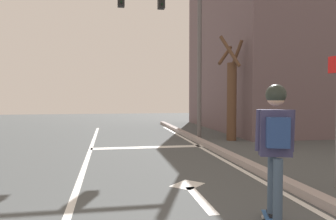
{
  "coord_description": "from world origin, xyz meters",
  "views": [
    {
      "loc": [
        0.28,
        -0.91,
        1.61
      ],
      "look_at": [
        1.44,
        5.44,
        1.35
      ],
      "focal_mm": 34.72,
      "sensor_mm": 36.0,
      "label": 1
    }
  ],
  "objects": [
    {
      "name": "lane_line_center",
      "position": [
        -0.28,
        6.0,
        0.0
      ],
      "size": [
        0.12,
        20.0,
        0.01
      ],
      "primitive_type": "cube",
      "color": "white",
      "rests_on": "ground"
    },
    {
      "name": "lane_line_curbside",
      "position": [
        3.14,
        6.0,
        0.0
      ],
      "size": [
        0.12,
        20.0,
        0.01
      ],
      "primitive_type": "cube",
      "color": "white",
      "rests_on": "ground"
    },
    {
      "name": "stop_bar",
      "position": [
        1.5,
        9.29,
        0.0
      ],
      "size": [
        3.57,
        0.4,
        0.01
      ],
      "primitive_type": "cube",
      "color": "white",
      "rests_on": "ground"
    },
    {
      "name": "lane_arrow_stem",
      "position": [
        1.68,
        3.95,
        0.0
      ],
      "size": [
        0.16,
        1.4,
        0.01
      ],
      "primitive_type": "cube",
      "color": "white",
      "rests_on": "ground"
    },
    {
      "name": "lane_arrow_head",
      "position": [
        1.68,
        4.8,
        0.0
      ],
      "size": [
        0.71,
        0.71,
        0.01
      ],
      "primitive_type": "cube",
      "rotation": [
        0.0,
        0.0,
        0.79
      ],
      "color": "white",
      "rests_on": "ground"
    },
    {
      "name": "curb_strip",
      "position": [
        3.39,
        6.0,
        0.07
      ],
      "size": [
        0.24,
        24.0,
        0.14
      ],
      "primitive_type": "cube",
      "color": "#9E9492",
      "rests_on": "ground"
    },
    {
      "name": "skater",
      "position": [
        2.27,
        2.72,
        1.15
      ],
      "size": [
        0.45,
        0.62,
        1.68
      ],
      "color": "#37495D",
      "rests_on": "skateboard"
    },
    {
      "name": "traffic_signal_mast",
      "position": [
        2.52,
        10.79,
        4.08
      ],
      "size": [
        4.39,
        0.34,
        5.83
      ],
      "color": "#595556",
      "rests_on": "ground"
    },
    {
      "name": "roadside_tree",
      "position": [
        4.71,
        10.39,
        1.65
      ],
      "size": [
        1.0,
        1.06,
        3.81
      ],
      "color": "brown",
      "rests_on": "ground"
    },
    {
      "name": "building_block",
      "position": [
        11.18,
        14.45,
        3.93
      ],
      "size": [
        11.78,
        9.21,
        7.86
      ],
      "primitive_type": "cube",
      "color": "#645155",
      "rests_on": "ground"
    }
  ]
}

